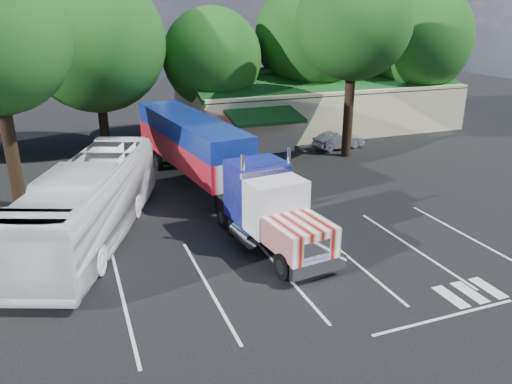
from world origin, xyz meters
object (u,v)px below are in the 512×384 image
object	(u,v)px
bicycle	(257,196)
semi_truck	(207,155)
tour_bus	(90,202)
woman	(265,198)
silver_sedan	(338,140)

from	to	relation	value
bicycle	semi_truck	bearing A→B (deg)	94.81
semi_truck	tour_bus	distance (m)	7.64
semi_truck	woman	distance (m)	4.62
semi_truck	silver_sedan	world-z (taller)	semi_truck
woman	tour_bus	distance (m)	8.65
woman	silver_sedan	xyz separation A→B (m)	(10.40, 10.50, -0.29)
semi_truck	woman	bearing A→B (deg)	-69.95
semi_truck	silver_sedan	bearing A→B (deg)	21.30
bicycle	tour_bus	world-z (taller)	tour_bus
semi_truck	bicycle	size ratio (longest dim) A/B	12.27
bicycle	tour_bus	bearing A→B (deg)	150.82
semi_truck	tour_bus	world-z (taller)	semi_truck
woman	tour_bus	world-z (taller)	tour_bus
woman	bicycle	size ratio (longest dim) A/B	1.13
woman	silver_sedan	bearing A→B (deg)	-76.13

